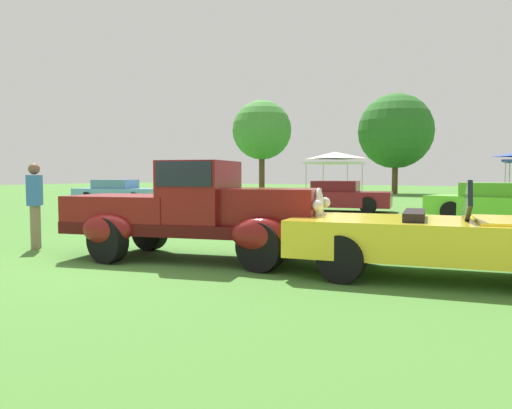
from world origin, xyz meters
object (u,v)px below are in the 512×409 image
object	(u,v)px
show_car_burgundy	(339,197)
spectator_near_truck	(35,203)
show_car_lime	(505,203)
neighbor_convertible	(455,238)
show_car_yellow	(206,195)
feature_pickup_truck	(196,210)
canopy_tent_left_field	(335,157)
spectator_between_cars	(166,191)
show_car_skyblue	(118,192)

from	to	relation	value
show_car_burgundy	spectator_near_truck	world-z (taller)	spectator_near_truck
show_car_lime	neighbor_convertible	bearing A→B (deg)	-90.18
show_car_yellow	show_car_burgundy	size ratio (longest dim) A/B	0.99
show_car_yellow	feature_pickup_truck	bearing A→B (deg)	-53.74
show_car_burgundy	canopy_tent_left_field	world-z (taller)	canopy_tent_left_field
spectator_near_truck	canopy_tent_left_field	bearing A→B (deg)	93.86
show_car_burgundy	show_car_lime	bearing A→B (deg)	-16.27
spectator_between_cars	neighbor_convertible	bearing A→B (deg)	-28.53
show_car_yellow	spectator_near_truck	xyz separation A→B (m)	(3.78, -10.59, 0.31)
show_car_yellow	canopy_tent_left_field	distance (m)	8.93
show_car_burgundy	show_car_lime	size ratio (longest dim) A/B	0.89
show_car_skyblue	show_car_burgundy	world-z (taller)	same
spectator_near_truck	canopy_tent_left_field	size ratio (longest dim) A/B	0.62
feature_pickup_truck	show_car_lime	size ratio (longest dim) A/B	0.97
feature_pickup_truck	neighbor_convertible	distance (m)	4.14
show_car_yellow	canopy_tent_left_field	bearing A→B (deg)	73.35
show_car_lime	spectator_near_truck	size ratio (longest dim) A/B	2.83
feature_pickup_truck	spectator_near_truck	size ratio (longest dim) A/B	2.75
feature_pickup_truck	show_car_lime	world-z (taller)	feature_pickup_truck
show_car_yellow	show_car_burgundy	bearing A→B (deg)	16.22
show_car_skyblue	show_car_lime	xyz separation A→B (m)	(16.83, -0.30, 0.00)
neighbor_convertible	show_car_skyblue	size ratio (longest dim) A/B	1.05
canopy_tent_left_field	spectator_between_cars	bearing A→B (deg)	-96.55
spectator_between_cars	canopy_tent_left_field	size ratio (longest dim) A/B	0.62
spectator_near_truck	show_car_yellow	bearing A→B (deg)	109.65
neighbor_convertible	spectator_between_cars	world-z (taller)	spectator_between_cars
feature_pickup_truck	show_car_skyblue	bearing A→B (deg)	141.66
feature_pickup_truck	show_car_skyblue	xyz separation A→B (m)	(-12.72, 10.06, -0.27)
show_car_lime	canopy_tent_left_field	bearing A→B (deg)	136.13
show_car_burgundy	spectator_between_cars	world-z (taller)	spectator_between_cars
spectator_between_cars	canopy_tent_left_field	xyz separation A→B (m)	(1.39, 12.12, 1.51)
show_car_lime	canopy_tent_left_field	size ratio (longest dim) A/B	1.76
spectator_near_truck	feature_pickup_truck	bearing A→B (deg)	10.74
show_car_yellow	show_car_lime	bearing A→B (deg)	-0.89
show_car_lime	spectator_between_cars	bearing A→B (deg)	-160.88
neighbor_convertible	spectator_near_truck	distance (m)	7.70
show_car_burgundy	spectator_near_truck	xyz separation A→B (m)	(-1.62, -12.17, 0.31)
show_car_skyblue	show_car_burgundy	size ratio (longest dim) A/B	1.05
show_car_skyblue	spectator_between_cars	distance (m)	7.61
feature_pickup_truck	show_car_burgundy	distance (m)	11.66
show_car_skyblue	spectator_near_truck	world-z (taller)	spectator_near_truck
feature_pickup_truck	show_car_skyblue	size ratio (longest dim) A/B	1.04
neighbor_convertible	show_car_skyblue	distance (m)	19.28
spectator_near_truck	canopy_tent_left_field	distance (m)	19.07
show_car_skyblue	show_car_yellow	size ratio (longest dim) A/B	1.06
neighbor_convertible	show_car_skyblue	world-z (taller)	neighbor_convertible
neighbor_convertible	show_car_yellow	world-z (taller)	neighbor_convertible
show_car_skyblue	canopy_tent_left_field	size ratio (longest dim) A/B	1.64
feature_pickup_truck	spectator_near_truck	distance (m)	3.56
neighbor_convertible	show_car_lime	bearing A→B (deg)	89.82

